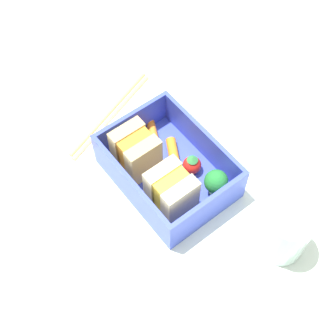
{
  "coord_description": "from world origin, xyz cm",
  "views": [
    {
      "loc": [
        -25.29,
        19.78,
        55.39
      ],
      "look_at": [
        0.0,
        0.0,
        2.7
      ],
      "focal_mm": 50.0,
      "sensor_mm": 36.0,
      "label": 1
    }
  ],
  "objects_px": {
    "strawberry_far_left": "(192,164)",
    "carrot_stick_left": "(154,135)",
    "sandwich_center_left": "(136,152)",
    "chopstick_pair": "(109,114)",
    "broccoli_floret": "(216,182)",
    "drinking_glass": "(286,233)",
    "sandwich_left": "(171,192)",
    "carrot_stick_far_left": "(173,151)",
    "folded_napkin": "(246,122)"
  },
  "relations": [
    {
      "from": "sandwich_center_left",
      "to": "carrot_stick_far_left",
      "type": "height_order",
      "value": "sandwich_center_left"
    },
    {
      "from": "carrot_stick_left",
      "to": "drinking_glass",
      "type": "xyz_separation_m",
      "value": [
        -0.22,
        -0.03,
        0.02
      ]
    },
    {
      "from": "carrot_stick_far_left",
      "to": "strawberry_far_left",
      "type": "bearing_deg",
      "value": -173.66
    },
    {
      "from": "carrot_stick_far_left",
      "to": "carrot_stick_left",
      "type": "height_order",
      "value": "carrot_stick_far_left"
    },
    {
      "from": "chopstick_pair",
      "to": "broccoli_floret",
      "type": "bearing_deg",
      "value": -170.37
    },
    {
      "from": "folded_napkin",
      "to": "carrot_stick_far_left",
      "type": "bearing_deg",
      "value": 81.91
    },
    {
      "from": "sandwich_left",
      "to": "folded_napkin",
      "type": "xyz_separation_m",
      "value": [
        0.04,
        -0.17,
        -0.04
      ]
    },
    {
      "from": "chopstick_pair",
      "to": "strawberry_far_left",
      "type": "bearing_deg",
      "value": -168.18
    },
    {
      "from": "strawberry_far_left",
      "to": "chopstick_pair",
      "type": "height_order",
      "value": "strawberry_far_left"
    },
    {
      "from": "carrot_stick_far_left",
      "to": "chopstick_pair",
      "type": "bearing_deg",
      "value": 13.46
    },
    {
      "from": "folded_napkin",
      "to": "carrot_stick_left",
      "type": "bearing_deg",
      "value": 66.62
    },
    {
      "from": "strawberry_far_left",
      "to": "sandwich_center_left",
      "type": "bearing_deg",
      "value": 45.45
    },
    {
      "from": "carrot_stick_far_left",
      "to": "chopstick_pair",
      "type": "relative_size",
      "value": 0.21
    },
    {
      "from": "folded_napkin",
      "to": "strawberry_far_left",
      "type": "bearing_deg",
      "value": 98.83
    },
    {
      "from": "sandwich_left",
      "to": "chopstick_pair",
      "type": "bearing_deg",
      "value": -6.75
    },
    {
      "from": "sandwich_center_left",
      "to": "carrot_stick_left",
      "type": "relative_size",
      "value": 1.29
    },
    {
      "from": "strawberry_far_left",
      "to": "carrot_stick_left",
      "type": "xyz_separation_m",
      "value": [
        0.07,
        0.01,
        -0.01
      ]
    },
    {
      "from": "folded_napkin",
      "to": "broccoli_floret",
      "type": "bearing_deg",
      "value": 118.35
    },
    {
      "from": "broccoli_floret",
      "to": "folded_napkin",
      "type": "distance_m",
      "value": 0.14
    },
    {
      "from": "strawberry_far_left",
      "to": "carrot_stick_far_left",
      "type": "relative_size",
      "value": 0.81
    },
    {
      "from": "carrot_stick_left",
      "to": "folded_napkin",
      "type": "distance_m",
      "value": 0.14
    },
    {
      "from": "carrot_stick_far_left",
      "to": "chopstick_pair",
      "type": "height_order",
      "value": "carrot_stick_far_left"
    },
    {
      "from": "sandwich_center_left",
      "to": "folded_napkin",
      "type": "distance_m",
      "value": 0.18
    },
    {
      "from": "broccoli_floret",
      "to": "sandwich_center_left",
      "type": "bearing_deg",
      "value": 29.32
    },
    {
      "from": "carrot_stick_far_left",
      "to": "folded_napkin",
      "type": "height_order",
      "value": "carrot_stick_far_left"
    },
    {
      "from": "strawberry_far_left",
      "to": "folded_napkin",
      "type": "distance_m",
      "value": 0.12
    },
    {
      "from": "broccoli_floret",
      "to": "drinking_glass",
      "type": "height_order",
      "value": "drinking_glass"
    },
    {
      "from": "broccoli_floret",
      "to": "strawberry_far_left",
      "type": "distance_m",
      "value": 0.05
    },
    {
      "from": "sandwich_left",
      "to": "folded_napkin",
      "type": "bearing_deg",
      "value": -76.57
    },
    {
      "from": "broccoli_floret",
      "to": "chopstick_pair",
      "type": "relative_size",
      "value": 0.25
    },
    {
      "from": "strawberry_far_left",
      "to": "drinking_glass",
      "type": "bearing_deg",
      "value": -171.82
    },
    {
      "from": "chopstick_pair",
      "to": "folded_napkin",
      "type": "xyz_separation_m",
      "value": [
        -0.14,
        -0.15,
        -0.0
      ]
    },
    {
      "from": "sandwich_center_left",
      "to": "carrot_stick_far_left",
      "type": "bearing_deg",
      "value": -108.23
    },
    {
      "from": "strawberry_far_left",
      "to": "chopstick_pair",
      "type": "relative_size",
      "value": 0.17
    },
    {
      "from": "sandwich_center_left",
      "to": "folded_napkin",
      "type": "height_order",
      "value": "sandwich_center_left"
    },
    {
      "from": "carrot_stick_left",
      "to": "drinking_glass",
      "type": "bearing_deg",
      "value": -172.32
    },
    {
      "from": "chopstick_pair",
      "to": "drinking_glass",
      "type": "relative_size",
      "value": 2.26
    },
    {
      "from": "sandwich_center_left",
      "to": "chopstick_pair",
      "type": "height_order",
      "value": "sandwich_center_left"
    },
    {
      "from": "strawberry_far_left",
      "to": "carrot_stick_left",
      "type": "height_order",
      "value": "strawberry_far_left"
    },
    {
      "from": "sandwich_center_left",
      "to": "chopstick_pair",
      "type": "bearing_deg",
      "value": -11.62
    },
    {
      "from": "broccoli_floret",
      "to": "strawberry_far_left",
      "type": "bearing_deg",
      "value": 1.99
    },
    {
      "from": "broccoli_floret",
      "to": "carrot_stick_far_left",
      "type": "distance_m",
      "value": 0.08
    },
    {
      "from": "sandwich_left",
      "to": "strawberry_far_left",
      "type": "distance_m",
      "value": 0.06
    },
    {
      "from": "carrot_stick_far_left",
      "to": "carrot_stick_left",
      "type": "relative_size",
      "value": 0.79
    },
    {
      "from": "strawberry_far_left",
      "to": "folded_napkin",
      "type": "xyz_separation_m",
      "value": [
        0.02,
        -0.12,
        -0.02
      ]
    },
    {
      "from": "sandwich_left",
      "to": "drinking_glass",
      "type": "distance_m",
      "value": 0.15
    },
    {
      "from": "sandwich_center_left",
      "to": "chopstick_pair",
      "type": "distance_m",
      "value": 0.11
    },
    {
      "from": "sandwich_center_left",
      "to": "drinking_glass",
      "type": "xyz_separation_m",
      "value": [
        -0.2,
        -0.07,
        -0.0
      ]
    },
    {
      "from": "carrot_stick_far_left",
      "to": "drinking_glass",
      "type": "relative_size",
      "value": 0.49
    },
    {
      "from": "strawberry_far_left",
      "to": "folded_napkin",
      "type": "bearing_deg",
      "value": -81.17
    }
  ]
}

